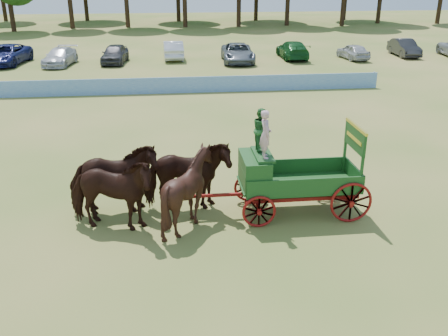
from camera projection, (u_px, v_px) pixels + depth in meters
ground at (242, 219)px, 16.48m from camera, size 160.00×160.00×0.00m
horse_lead_left at (111, 194)px, 15.38m from camera, size 3.16×2.02×2.46m
horse_lead_right at (114, 180)px, 16.39m from camera, size 3.00×1.54×2.46m
horse_wheel_left at (188, 190)px, 15.63m from camera, size 2.63×2.45×2.47m
horse_wheel_right at (187, 177)px, 16.65m from camera, size 2.94×1.38×2.46m
farm_dray at (278, 169)px, 16.35m from camera, size 5.99×2.00×3.68m
sponsor_banner at (187, 85)px, 32.76m from camera, size 26.00×0.08×1.05m
parked_cars at (221, 52)px, 43.79m from camera, size 57.96×7.65×1.64m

